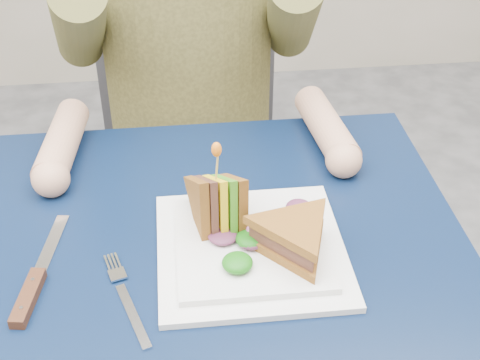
{
  "coord_description": "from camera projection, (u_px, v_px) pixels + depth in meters",
  "views": [
    {
      "loc": [
        -0.03,
        -0.67,
        1.36
      ],
      "look_at": [
        0.05,
        0.07,
        0.82
      ],
      "focal_mm": 50.0,
      "sensor_mm": 36.0,
      "label": 1
    }
  ],
  "objects": [
    {
      "name": "table",
      "position": [
        211.0,
        306.0,
        0.96
      ],
      "size": [
        0.75,
        0.75,
        0.73
      ],
      "color": "black",
      "rests_on": "ground"
    },
    {
      "name": "chair",
      "position": [
        190.0,
        126.0,
        1.57
      ],
      "size": [
        0.42,
        0.4,
        0.93
      ],
      "color": "#47474C",
      "rests_on": "ground"
    },
    {
      "name": "plate",
      "position": [
        251.0,
        247.0,
        0.93
      ],
      "size": [
        0.26,
        0.26,
        0.02
      ],
      "color": "white",
      "rests_on": "table"
    },
    {
      "name": "sandwich_flat",
      "position": [
        294.0,
        237.0,
        0.89
      ],
      "size": [
        0.2,
        0.2,
        0.05
      ],
      "color": "brown",
      "rests_on": "plate"
    },
    {
      "name": "sandwich_upright",
      "position": [
        218.0,
        204.0,
        0.94
      ],
      "size": [
        0.09,
        0.15,
        0.15
      ],
      "color": "brown",
      "rests_on": "plate"
    },
    {
      "name": "fork",
      "position": [
        127.0,
        300.0,
        0.86
      ],
      "size": [
        0.07,
        0.18,
        0.01
      ],
      "color": "silver",
      "rests_on": "table"
    },
    {
      "name": "knife",
      "position": [
        33.0,
        287.0,
        0.87
      ],
      "size": [
        0.05,
        0.22,
        0.02
      ],
      "color": "silver",
      "rests_on": "table"
    },
    {
      "name": "toothpick",
      "position": [
        217.0,
        167.0,
        0.9
      ],
      "size": [
        0.01,
        0.01,
        0.06
      ],
      "primitive_type": "cylinder",
      "rotation": [
        0.14,
        0.07,
        0.0
      ],
      "color": "tan",
      "rests_on": "sandwich_upright"
    },
    {
      "name": "toothpick_frill",
      "position": [
        217.0,
        150.0,
        0.88
      ],
      "size": [
        0.01,
        0.01,
        0.02
      ],
      "primitive_type": "ellipsoid",
      "color": "orange",
      "rests_on": "sandwich_upright"
    },
    {
      "name": "lettuce_spill",
      "position": [
        254.0,
        231.0,
        0.93
      ],
      "size": [
        0.15,
        0.13,
        0.02
      ],
      "primitive_type": null,
      "color": "#337A14",
      "rests_on": "plate"
    },
    {
      "name": "onion_ring",
      "position": [
        262.0,
        230.0,
        0.92
      ],
      "size": [
        0.04,
        0.04,
        0.02
      ],
      "primitive_type": "torus",
      "rotation": [
        0.44,
        0.0,
        0.0
      ],
      "color": "#9E4C7A",
      "rests_on": "plate"
    }
  ]
}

